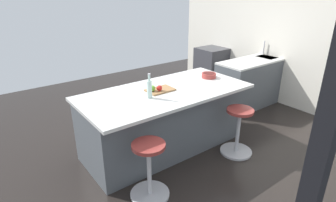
{
  "coord_description": "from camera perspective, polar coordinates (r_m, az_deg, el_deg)",
  "views": [
    {
      "loc": [
        2.09,
        2.94,
        2.18
      ],
      "look_at": [
        0.04,
        0.21,
        0.75
      ],
      "focal_mm": 29.78,
      "sensor_mm": 36.0,
      "label": 1
    }
  ],
  "objects": [
    {
      "name": "kitchen_island",
      "position": [
        3.9,
        -0.86,
        -3.71
      ],
      "size": [
        2.29,
        1.1,
        0.89
      ],
      "color": "#4C5156",
      "rests_on": "ground_plane"
    },
    {
      "name": "cutting_board",
      "position": [
        3.69,
        -1.62,
        2.28
      ],
      "size": [
        0.36,
        0.24,
        0.02
      ],
      "primitive_type": "cube",
      "color": "olive",
      "rests_on": "kitchen_island"
    },
    {
      "name": "water_bottle",
      "position": [
        3.42,
        -3.82,
        2.56
      ],
      "size": [
        0.06,
        0.06,
        0.31
      ],
      "color": "silver",
      "rests_on": "kitchen_island"
    },
    {
      "name": "ground_plane",
      "position": [
        4.22,
        -1.31,
        -8.53
      ],
      "size": [
        7.39,
        7.39,
        0.0
      ],
      "primitive_type": "plane",
      "color": "black"
    },
    {
      "name": "stool_middle",
      "position": [
        3.11,
        -3.86,
        -14.29
      ],
      "size": [
        0.44,
        0.44,
        0.67
      ],
      "color": "#B7B7BC",
      "rests_on": "ground_plane"
    },
    {
      "name": "apple_red",
      "position": [
        3.62,
        -1.79,
        2.66
      ],
      "size": [
        0.08,
        0.08,
        0.08
      ],
      "primitive_type": "sphere",
      "color": "red",
      "rests_on": "cutting_board"
    },
    {
      "name": "oven_range",
      "position": [
        6.61,
        8.83,
        6.98
      ],
      "size": [
        0.6,
        0.61,
        0.86
      ],
      "color": "#38383D",
      "rests_on": "ground_plane"
    },
    {
      "name": "stool_by_window",
      "position": [
        3.96,
        14.11,
        -6.29
      ],
      "size": [
        0.44,
        0.44,
        0.67
      ],
      "color": "#B7B7BC",
      "rests_on": "ground_plane"
    },
    {
      "name": "apple_green",
      "position": [
        3.61,
        -3.23,
        2.62
      ],
      "size": [
        0.08,
        0.08,
        0.08
      ],
      "primitive_type": "sphere",
      "color": "#609E2D",
      "rests_on": "cutting_board"
    },
    {
      "name": "interior_partition_left",
      "position": [
        5.8,
        22.68,
        12.97
      ],
      "size": [
        0.12,
        5.31,
        2.75
      ],
      "color": "silver",
      "rests_on": "ground_plane"
    },
    {
      "name": "fruit_bowl",
      "position": [
        4.26,
        8.36,
        5.26
      ],
      "size": [
        0.22,
        0.22,
        0.07
      ],
      "color": "#993833",
      "rests_on": "kitchen_island"
    },
    {
      "name": "sink_cabinet",
      "position": [
        5.8,
        18.15,
        4.14
      ],
      "size": [
        1.94,
        0.6,
        1.17
      ],
      "color": "#4C5156",
      "rests_on": "ground_plane"
    }
  ]
}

